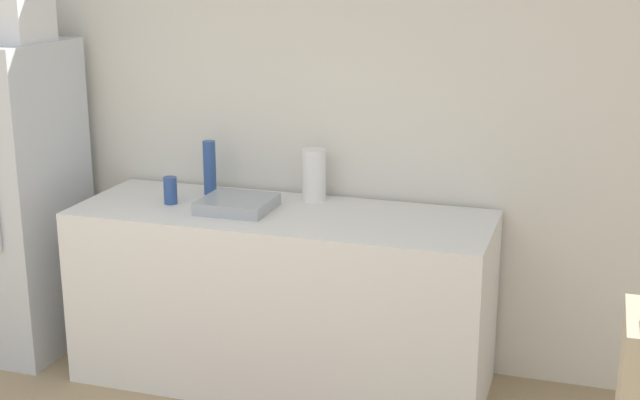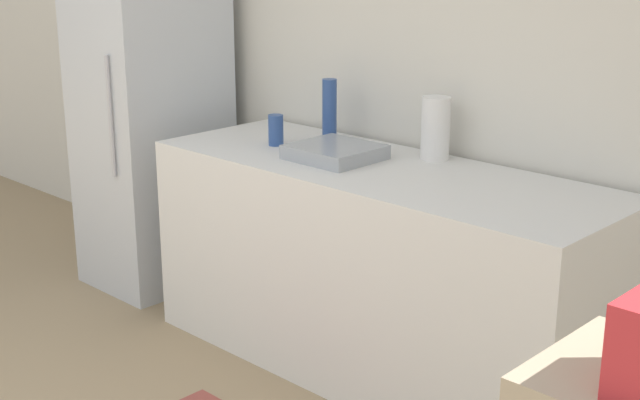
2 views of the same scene
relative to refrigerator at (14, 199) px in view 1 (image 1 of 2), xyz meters
name	(u,v)px [view 1 (image 1 of 2)]	position (x,y,z in m)	size (l,w,h in m)	color
wall_back	(254,111)	(1.21, 0.44, 0.47)	(8.00, 0.06, 2.60)	silver
refrigerator	(14,199)	(0.00, 0.00, 0.00)	(0.57, 0.68, 1.67)	silver
counter	(282,297)	(1.51, 0.03, -0.39)	(2.05, 0.72, 0.89)	silver
sink_basin	(237,204)	(1.29, 0.00, 0.09)	(0.34, 0.32, 0.06)	#9EA3A8
bottle_tall	(210,168)	(1.05, 0.23, 0.20)	(0.07, 0.07, 0.28)	#2D4C8C
bottle_short	(170,190)	(0.93, 0.00, 0.12)	(0.07, 0.07, 0.14)	#2D4C8C
paper_towel_roll	(314,175)	(1.60, 0.28, 0.19)	(0.12, 0.12, 0.26)	white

